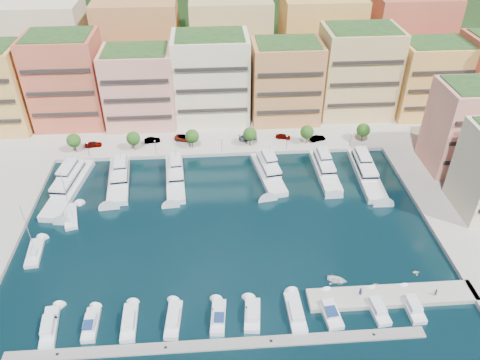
# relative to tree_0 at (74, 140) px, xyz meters

# --- Properties ---
(ground) EXTENTS (400.00, 400.00, 0.00)m
(ground) POSITION_rel_tree_0_xyz_m (40.00, -33.50, -4.74)
(ground) COLOR black
(ground) RESTS_ON ground
(north_quay) EXTENTS (220.00, 64.00, 2.00)m
(north_quay) POSITION_rel_tree_0_xyz_m (40.00, 28.50, -4.74)
(north_quay) COLOR #9E998E
(north_quay) RESTS_ON ground
(hillside) EXTENTS (240.00, 40.00, 58.00)m
(hillside) POSITION_rel_tree_0_xyz_m (40.00, 76.50, -4.74)
(hillside) COLOR #1C3616
(hillside) RESTS_ON ground
(south_pontoon) EXTENTS (72.00, 2.20, 0.35)m
(south_pontoon) POSITION_rel_tree_0_xyz_m (37.00, -63.50, -4.74)
(south_pontoon) COLOR gray
(south_pontoon) RESTS_ON ground
(finger_pier) EXTENTS (32.00, 5.00, 2.00)m
(finger_pier) POSITION_rel_tree_0_xyz_m (70.00, -55.50, -4.74)
(finger_pier) COLOR #9E998E
(finger_pier) RESTS_ON ground
(apartment_1) EXTENTS (20.00, 16.50, 26.80)m
(apartment_1) POSITION_rel_tree_0_xyz_m (-4.00, 18.49, 9.57)
(apartment_1) COLOR #D15E45
(apartment_1) RESTS_ON north_quay
(apartment_2) EXTENTS (20.00, 15.50, 22.80)m
(apartment_2) POSITION_rel_tree_0_xyz_m (17.00, 16.49, 7.57)
(apartment_2) COLOR #ED9F84
(apartment_2) RESTS_ON north_quay
(apartment_3) EXTENTS (22.00, 16.50, 25.80)m
(apartment_3) POSITION_rel_tree_0_xyz_m (38.00, 18.49, 9.07)
(apartment_3) COLOR beige
(apartment_3) RESTS_ON north_quay
(apartment_4) EXTENTS (20.00, 15.50, 23.80)m
(apartment_4) POSITION_rel_tree_0_xyz_m (60.00, 16.49, 8.07)
(apartment_4) COLOR #BE7A47
(apartment_4) RESTS_ON north_quay
(apartment_5) EXTENTS (22.00, 16.50, 26.80)m
(apartment_5) POSITION_rel_tree_0_xyz_m (82.00, 18.49, 9.57)
(apartment_5) COLOR tan
(apartment_5) RESTS_ON north_quay
(apartment_6) EXTENTS (20.00, 15.50, 22.80)m
(apartment_6) POSITION_rel_tree_0_xyz_m (104.00, 16.49, 7.57)
(apartment_6) COLOR #E7AA54
(apartment_6) RESTS_ON north_quay
(apartment_east_a) EXTENTS (18.00, 14.50, 22.80)m
(apartment_east_a) POSITION_rel_tree_0_xyz_m (102.00, -13.51, 7.57)
(apartment_east_a) COLOR #ED9F84
(apartment_east_a) RESTS_ON east_quay
(backblock_0) EXTENTS (26.00, 18.00, 30.00)m
(backblock_0) POSITION_rel_tree_0_xyz_m (-15.00, 40.50, 11.26)
(backblock_0) COLOR beige
(backblock_0) RESTS_ON north_quay
(backblock_1) EXTENTS (26.00, 18.00, 30.00)m
(backblock_1) POSITION_rel_tree_0_xyz_m (15.00, 40.50, 11.26)
(backblock_1) COLOR #BE7A47
(backblock_1) RESTS_ON north_quay
(backblock_2) EXTENTS (26.00, 18.00, 30.00)m
(backblock_2) POSITION_rel_tree_0_xyz_m (45.00, 40.50, 11.26)
(backblock_2) COLOR tan
(backblock_2) RESTS_ON north_quay
(backblock_3) EXTENTS (26.00, 18.00, 30.00)m
(backblock_3) POSITION_rel_tree_0_xyz_m (75.00, 40.50, 11.26)
(backblock_3) COLOR #E7AA54
(backblock_3) RESTS_ON north_quay
(backblock_4) EXTENTS (26.00, 18.00, 30.00)m
(backblock_4) POSITION_rel_tree_0_xyz_m (105.00, 40.50, 11.26)
(backblock_4) COLOR #D15E45
(backblock_4) RESTS_ON north_quay
(tree_0) EXTENTS (3.80, 3.80, 5.65)m
(tree_0) POSITION_rel_tree_0_xyz_m (0.00, 0.00, 0.00)
(tree_0) COLOR #473323
(tree_0) RESTS_ON north_quay
(tree_1) EXTENTS (3.80, 3.80, 5.65)m
(tree_1) POSITION_rel_tree_0_xyz_m (16.00, 0.00, 0.00)
(tree_1) COLOR #473323
(tree_1) RESTS_ON north_quay
(tree_2) EXTENTS (3.80, 3.80, 5.65)m
(tree_2) POSITION_rel_tree_0_xyz_m (32.00, 0.00, 0.00)
(tree_2) COLOR #473323
(tree_2) RESTS_ON north_quay
(tree_3) EXTENTS (3.80, 3.80, 5.65)m
(tree_3) POSITION_rel_tree_0_xyz_m (48.00, 0.00, 0.00)
(tree_3) COLOR #473323
(tree_3) RESTS_ON north_quay
(tree_4) EXTENTS (3.80, 3.80, 5.65)m
(tree_4) POSITION_rel_tree_0_xyz_m (64.00, 0.00, 0.00)
(tree_4) COLOR #473323
(tree_4) RESTS_ON north_quay
(tree_5) EXTENTS (3.80, 3.80, 5.65)m
(tree_5) POSITION_rel_tree_0_xyz_m (80.00, 0.00, 0.00)
(tree_5) COLOR #473323
(tree_5) RESTS_ON north_quay
(lamppost_0) EXTENTS (0.30, 0.30, 4.20)m
(lamppost_0) POSITION_rel_tree_0_xyz_m (4.00, -2.30, -0.92)
(lamppost_0) COLOR black
(lamppost_0) RESTS_ON north_quay
(lamppost_1) EXTENTS (0.30, 0.30, 4.20)m
(lamppost_1) POSITION_rel_tree_0_xyz_m (22.00, -2.30, -0.92)
(lamppost_1) COLOR black
(lamppost_1) RESTS_ON north_quay
(lamppost_2) EXTENTS (0.30, 0.30, 4.20)m
(lamppost_2) POSITION_rel_tree_0_xyz_m (40.00, -2.30, -0.92)
(lamppost_2) COLOR black
(lamppost_2) RESTS_ON north_quay
(lamppost_3) EXTENTS (0.30, 0.30, 4.20)m
(lamppost_3) POSITION_rel_tree_0_xyz_m (58.00, -2.30, -0.92)
(lamppost_3) COLOR black
(lamppost_3) RESTS_ON north_quay
(lamppost_4) EXTENTS (0.30, 0.30, 4.20)m
(lamppost_4) POSITION_rel_tree_0_xyz_m (76.00, -2.30, -0.92)
(lamppost_4) COLOR black
(lamppost_4) RESTS_ON north_quay
(yacht_0) EXTENTS (8.62, 24.81, 7.30)m
(yacht_0) POSITION_rel_tree_0_xyz_m (1.52, -15.65, -3.53)
(yacht_0) COLOR silver
(yacht_0) RESTS_ON ground
(yacht_1) EXTENTS (6.81, 19.90, 7.30)m
(yacht_1) POSITION_rel_tree_0_xyz_m (13.47, -13.49, -3.65)
(yacht_1) COLOR silver
(yacht_1) RESTS_ON ground
(yacht_2) EXTENTS (5.77, 20.02, 7.30)m
(yacht_2) POSITION_rel_tree_0_xyz_m (27.66, -13.55, -3.53)
(yacht_2) COLOR silver
(yacht_2) RESTS_ON ground
(yacht_4) EXTENTS (7.79, 19.60, 7.30)m
(yacht_4) POSITION_rel_tree_0_xyz_m (51.54, -13.29, -3.65)
(yacht_4) COLOR silver
(yacht_4) RESTS_ON ground
(yacht_5) EXTENTS (4.81, 18.92, 7.30)m
(yacht_5) POSITION_rel_tree_0_xyz_m (66.47, -13.14, -3.53)
(yacht_5) COLOR silver
(yacht_5) RESTS_ON ground
(yacht_6) EXTENTS (5.92, 23.15, 7.30)m
(yacht_6) POSITION_rel_tree_0_xyz_m (76.81, -15.02, -3.53)
(yacht_6) COLOR silver
(yacht_6) RESTS_ON ground
(cruiser_0) EXTENTS (3.56, 9.10, 2.55)m
(cruiser_0) POSITION_rel_tree_0_xyz_m (7.41, -58.10, -4.20)
(cruiser_0) COLOR silver
(cruiser_0) RESTS_ON ground
(cruiser_1) EXTENTS (2.52, 7.22, 2.66)m
(cruiser_1) POSITION_rel_tree_0_xyz_m (14.59, -58.09, -4.17)
(cruiser_1) COLOR silver
(cruiser_1) RESTS_ON ground
(cruiser_2) EXTENTS (2.74, 8.12, 2.55)m
(cruiser_2) POSITION_rel_tree_0_xyz_m (21.32, -58.09, -4.20)
(cruiser_2) COLOR silver
(cruiser_2) RESTS_ON ground
(cruiser_3) EXTENTS (3.12, 8.26, 2.55)m
(cruiser_3) POSITION_rel_tree_0_xyz_m (29.12, -58.09, -4.20)
(cruiser_3) COLOR silver
(cruiser_3) RESTS_ON ground
(cruiser_4) EXTENTS (3.20, 7.70, 2.66)m
(cruiser_4) POSITION_rel_tree_0_xyz_m (37.13, -58.10, -4.17)
(cruiser_4) COLOR silver
(cruiser_4) RESTS_ON ground
(cruiser_5) EXTENTS (3.58, 7.55, 2.55)m
(cruiser_5) POSITION_rel_tree_0_xyz_m (43.31, -58.08, -4.20)
(cruiser_5) COLOR silver
(cruiser_5) RESTS_ON ground
(cruiser_6) EXTENTS (3.01, 9.17, 2.55)m
(cruiser_6) POSITION_rel_tree_0_xyz_m (51.16, -58.10, -4.20)
(cruiser_6) COLOR silver
(cruiser_6) RESTS_ON ground
(cruiser_7) EXTENTS (3.64, 8.38, 2.66)m
(cruiser_7) POSITION_rel_tree_0_xyz_m (57.44, -58.11, -4.17)
(cruiser_7) COLOR silver
(cruiser_7) RESTS_ON ground
(cruiser_8) EXTENTS (3.32, 8.05, 2.55)m
(cruiser_8) POSITION_rel_tree_0_xyz_m (66.20, -58.09, -4.20)
(cruiser_8) COLOR silver
(cruiser_8) RESTS_ON ground
(cruiser_9) EXTENTS (2.75, 7.96, 2.55)m
(cruiser_9) POSITION_rel_tree_0_xyz_m (72.84, -58.09, -4.20)
(cruiser_9) COLOR silver
(cruiser_9) RESTS_ON ground
(sailboat_1) EXTENTS (3.59, 8.59, 13.20)m
(sailboat_1) POSITION_rel_tree_0_xyz_m (-0.60, -38.80, -4.43)
(sailboat_1) COLOR silver
(sailboat_1) RESTS_ON ground
(sailboat_2) EXTENTS (4.87, 9.53, 13.20)m
(sailboat_2) POSITION_rel_tree_0_xyz_m (4.31, -27.31, -4.43)
(sailboat_2) COLOR silver
(sailboat_2) RESTS_ON ground
(tender_3) EXTENTS (1.46, 1.27, 0.75)m
(tender_3) POSITION_rel_tree_0_xyz_m (76.85, -49.76, -4.37)
(tender_3) COLOR beige
(tender_3) RESTS_ON ground
(tender_0) EXTENTS (4.69, 4.07, 0.81)m
(tender_0) POSITION_rel_tree_0_xyz_m (60.66, -50.73, -4.34)
(tender_0) COLOR silver
(tender_0) RESTS_ON ground
(tender_1) EXTENTS (1.59, 1.43, 0.74)m
(tender_1) POSITION_rel_tree_0_xyz_m (67.92, -52.40, -4.37)
(tender_1) COLOR #C0BB93
(tender_1) RESTS_ON ground
(car_0) EXTENTS (4.77, 2.52, 1.55)m
(car_0) POSITION_rel_tree_0_xyz_m (4.23, 2.71, -2.97)
(car_0) COLOR gray
(car_0) RESTS_ON north_quay
(car_1) EXTENTS (4.61, 2.13, 1.46)m
(car_1) POSITION_rel_tree_0_xyz_m (20.48, 3.81, -3.01)
(car_1) COLOR gray
(car_1) RESTS_ON north_quay
(car_2) EXTENTS (6.24, 4.24, 1.59)m
(car_2) POSITION_rel_tree_0_xyz_m (29.67, 4.32, -2.95)
(car_2) COLOR gray
(car_2) RESTS_ON north_quay
(car_3) EXTENTS (5.71, 3.15, 1.57)m
(car_3) POSITION_rel_tree_0_xyz_m (47.77, 3.30, -2.96)
(car_3) COLOR gray
(car_3) RESTS_ON north_quay
(car_4) EXTENTS (4.52, 2.70, 1.44)m
(car_4) POSITION_rel_tree_0_xyz_m (57.91, 3.32, -3.02)
(car_4) COLOR gray
(car_4) RESTS_ON north_quay
(car_5) EXTENTS (4.75, 2.84, 1.48)m
(car_5) POSITION_rel_tree_0_xyz_m (67.62, 1.46, -3.00)
(car_5) COLOR gray
(car_5) RESTS_ON north_quay
(person_0) EXTENTS (0.76, 0.80, 1.85)m
(person_0) POSITION_rel_tree_0_xyz_m (63.79, -55.18, -2.82)
(person_0) COLOR #25254B
(person_0) RESTS_ON finger_pier
(person_1) EXTENTS (0.91, 0.81, 1.56)m
(person_1) POSITION_rel_tree_0_xyz_m (77.79, -56.25, -2.96)
(person_1) COLOR #453729
(person_1) RESTS_ON finger_pier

